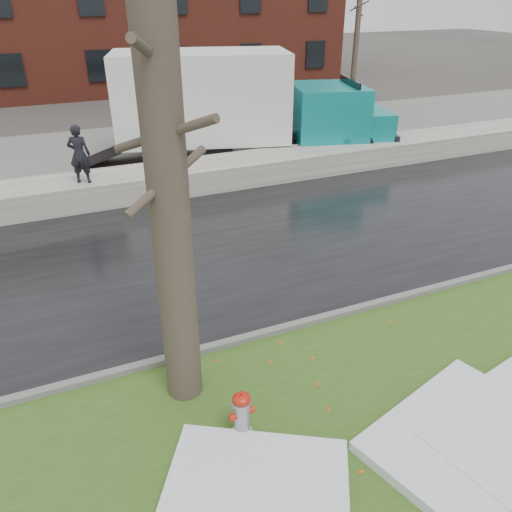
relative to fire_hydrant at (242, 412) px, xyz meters
name	(u,v)px	position (x,y,z in m)	size (l,w,h in m)	color
ground	(332,360)	(1.96, 0.89, -0.44)	(120.00, 120.00, 0.00)	#47423D
verge	(376,411)	(1.96, -0.36, -0.42)	(60.00, 4.50, 0.04)	#2E4818
road	(234,246)	(1.96, 5.39, -0.42)	(60.00, 7.00, 0.03)	black
parking_lot	(153,152)	(1.96, 13.89, -0.42)	(60.00, 9.00, 0.03)	slate
curb	(303,324)	(1.96, 1.89, -0.37)	(60.00, 0.15, 0.14)	slate
snowbank	(184,178)	(1.96, 9.59, -0.06)	(60.00, 1.60, 0.75)	#B8B2A9
bg_tree_right	(358,26)	(17.96, 24.89, 2.89)	(1.40, 1.62, 6.50)	brown
fire_hydrant	(242,412)	(0.00, 0.00, 0.00)	(0.37, 0.32, 0.75)	gray
tree	(168,186)	(-0.47, 1.15, 2.88)	(1.23, 1.39, 6.50)	brown
box_truck	(236,104)	(4.56, 11.80, 1.50)	(11.08, 4.88, 3.67)	black
worker	(79,154)	(-0.95, 9.27, 1.10)	(0.58, 0.38, 1.58)	black
snow_patch_near	(471,443)	(2.72, -1.41, -0.32)	(2.60, 2.00, 0.16)	silver
snow_patch_far	(257,487)	(-0.17, -0.90, -0.33)	(2.20, 1.60, 0.14)	silver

